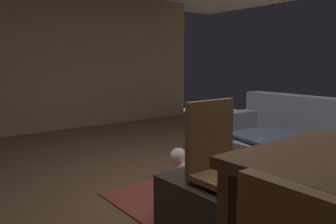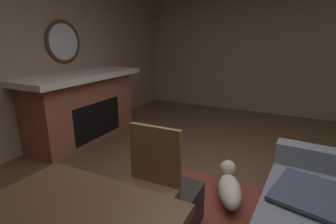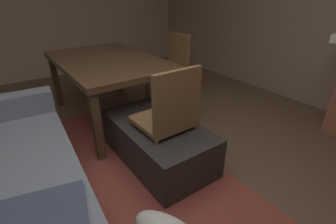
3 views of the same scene
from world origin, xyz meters
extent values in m
plane|color=brown|center=(0.00, 0.00, 0.00)|extent=(9.26, 9.26, 0.00)
cube|color=#9E846B|center=(-3.86, 0.00, 1.26)|extent=(0.12, 6.00, 2.52)
cube|color=brown|center=(0.60, 0.27, 0.01)|extent=(2.60, 2.00, 0.01)
cube|color=slate|center=(0.42, 0.89, 0.21)|extent=(2.23, 1.14, 0.42)
cube|color=slate|center=(0.45, 1.29, 0.63)|extent=(2.17, 0.35, 0.42)
cube|color=slate|center=(-0.57, 0.96, 0.52)|extent=(0.25, 1.01, 0.20)
cube|color=#3D475B|center=(-0.01, 0.92, 0.45)|extent=(0.74, 0.95, 0.03)
cube|color=#2D2826|center=(0.60, -0.35, 0.19)|extent=(1.10, 0.60, 0.38)
cube|color=black|center=(0.57, -0.29, 0.39)|extent=(0.11, 0.17, 0.02)
cube|color=#513823|center=(0.90, 0.09, 0.34)|extent=(0.07, 0.07, 0.68)
cube|color=brown|center=(0.54, -0.37, 0.43)|extent=(0.45, 0.45, 0.04)
cube|color=brown|center=(0.34, -0.38, 0.69)|extent=(0.05, 0.44, 0.48)
cylinder|color=brown|center=(0.74, -0.17, 0.21)|extent=(0.04, 0.04, 0.41)
cylinder|color=brown|center=(0.34, -0.18, 0.21)|extent=(0.04, 0.04, 0.41)
cylinder|color=brown|center=(0.35, -0.58, 0.21)|extent=(0.04, 0.04, 0.41)
ellipsoid|color=silver|center=(-0.25, 0.10, 0.16)|extent=(0.57, 0.38, 0.22)
sphere|color=silver|center=(-0.48, 0.03, 0.28)|extent=(0.16, 0.16, 0.16)
camera|label=1|loc=(1.89, -1.98, 1.17)|focal=34.73mm
camera|label=2|loc=(1.91, 0.53, 1.57)|focal=26.97mm
camera|label=3|loc=(-1.02, 0.67, 1.45)|focal=26.40mm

